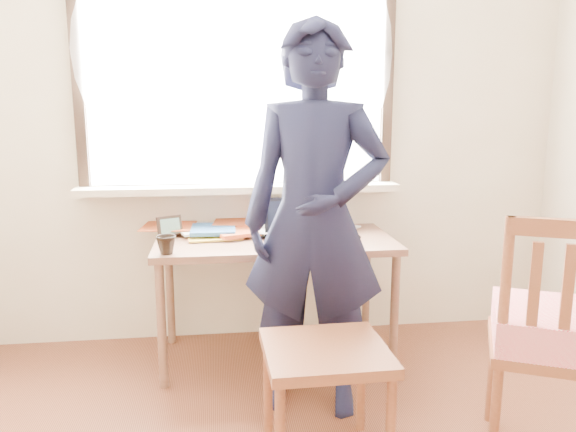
{
  "coord_description": "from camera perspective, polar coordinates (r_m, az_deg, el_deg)",
  "views": [
    {
      "loc": [
        -0.34,
        -1.33,
        1.4
      ],
      "look_at": [
        -0.04,
        0.95,
        0.95
      ],
      "focal_mm": 35.0,
      "sensor_mm": 36.0,
      "label": 1
    }
  ],
  "objects": [
    {
      "name": "mouse",
      "position": [
        3.03,
        6.54,
        -2.16
      ],
      "size": [
        0.1,
        0.07,
        0.04
      ],
      "primitive_type": "ellipsoid",
      "color": "black",
      "rests_on": "desk"
    },
    {
      "name": "desk",
      "position": [
        3.08,
        -1.33,
        -3.6
      ],
      "size": [
        1.29,
        0.64,
        0.69
      ],
      "color": "brown",
      "rests_on": "ground"
    },
    {
      "name": "room_shell",
      "position": [
        1.58,
        4.55,
        19.55
      ],
      "size": [
        3.52,
        4.02,
        2.61
      ],
      "color": "beige",
      "rests_on": "ground"
    },
    {
      "name": "book_b",
      "position": [
        3.32,
        3.97,
        -1.11
      ],
      "size": [
        0.28,
        0.28,
        0.02
      ],
      "primitive_type": "imported",
      "rotation": [
        0.0,
        0.0,
        -0.78
      ],
      "color": "white",
      "rests_on": "desk"
    },
    {
      "name": "side_chair",
      "position": [
        2.47,
        25.45,
        -10.6
      ],
      "size": [
        0.62,
        0.61,
        1.02
      ],
      "color": "brown",
      "rests_on": "ground"
    },
    {
      "name": "picture_frame",
      "position": [
        3.14,
        -11.94,
        -1.17
      ],
      "size": [
        0.13,
        0.08,
        0.11
      ],
      "color": "black",
      "rests_on": "desk"
    },
    {
      "name": "desk_clutter",
      "position": [
        3.21,
        -8.92,
        -1.32
      ],
      "size": [
        0.78,
        0.49,
        0.05
      ],
      "color": "white",
      "rests_on": "desk"
    },
    {
      "name": "laptop",
      "position": [
        3.03,
        0.77,
        -1.43
      ],
      "size": [
        0.33,
        0.27,
        0.22
      ],
      "color": "black",
      "rests_on": "desk"
    },
    {
      "name": "mug_white",
      "position": [
        3.2,
        -2.35,
        -0.89
      ],
      "size": [
        0.16,
        0.16,
        0.09
      ],
      "primitive_type": "imported",
      "rotation": [
        0.0,
        0.0,
        0.72
      ],
      "color": "white",
      "rests_on": "desk"
    },
    {
      "name": "work_chair",
      "position": [
        2.27,
        3.82,
        -14.86
      ],
      "size": [
        0.48,
        0.46,
        0.49
      ],
      "color": "brown",
      "rests_on": "ground"
    },
    {
      "name": "mug_dark",
      "position": [
        2.8,
        -12.26,
        -2.88
      ],
      "size": [
        0.13,
        0.13,
        0.09
      ],
      "primitive_type": "imported",
      "rotation": [
        0.0,
        0.0,
        -0.36
      ],
      "color": "black",
      "rests_on": "desk"
    },
    {
      "name": "book_a",
      "position": [
        3.28,
        -9.53,
        -1.31
      ],
      "size": [
        0.28,
        0.33,
        0.03
      ],
      "primitive_type": "imported",
      "rotation": [
        0.0,
        0.0,
        0.27
      ],
      "color": "white",
      "rests_on": "desk"
    },
    {
      "name": "person",
      "position": [
        2.53,
        2.74,
        -0.58
      ],
      "size": [
        0.74,
        0.58,
        1.78
      ],
      "primitive_type": "imported",
      "rotation": [
        0.0,
        0.0,
        -0.27
      ],
      "color": "black",
      "rests_on": "ground"
    }
  ]
}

